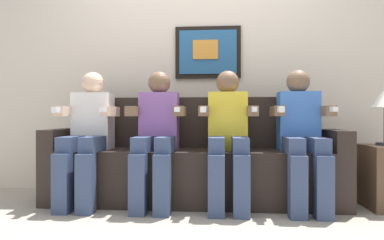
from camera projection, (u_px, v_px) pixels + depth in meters
The scene contains 7 objects.
ground_plane at pixel (190, 212), 2.65m from camera, with size 6.31×6.31×0.00m, color #9E9384.
back_wall_assembly at pixel (197, 58), 3.40m from camera, with size 4.85×0.10×2.60m.
couch at pixel (194, 165), 2.98m from camera, with size 2.45×0.58×0.90m.
person_leftmost at pixel (88, 131), 2.87m from camera, with size 0.46×0.56×1.11m.
person_left_center at pixel (157, 132), 2.83m from camera, with size 0.46×0.56×1.11m.
person_right_center at pixel (228, 132), 2.78m from camera, with size 0.46×0.56×1.11m.
person_rightmost at pixel (301, 132), 2.74m from camera, with size 0.46×0.56×1.11m.
Camera 1 is at (0.22, -2.64, 0.72)m, focal length 32.54 mm.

